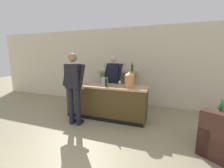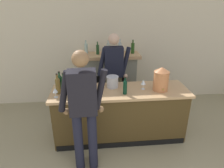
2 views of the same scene
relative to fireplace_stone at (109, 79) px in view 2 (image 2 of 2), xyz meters
name	(u,v)px [view 2 (image 2 of 2)]	position (x,y,z in m)	size (l,w,h in m)	color
wall_back_panel	(119,45)	(0.26, 0.26, 0.74)	(12.00, 0.07, 2.75)	beige
bar_counter	(120,114)	(0.08, -1.28, -0.16)	(2.32, 0.70, 0.94)	#48361A
fireplace_stone	(109,79)	(0.00, 0.00, 0.00)	(1.35, 0.52, 1.56)	gray
person_customer	(84,110)	(-0.51, -1.98, 0.38)	(0.66, 0.31, 1.81)	black
person_bartender	(114,74)	(0.04, -0.60, 0.35)	(0.66, 0.30, 1.78)	#49442D
copper_dispenser	(161,79)	(0.75, -1.33, 0.51)	(0.26, 0.29, 0.40)	#C87A49
ice_bucket_steel	(112,82)	(-0.04, -1.14, 0.41)	(0.21, 0.21, 0.20)	silver
wine_bottle_port_short	(60,81)	(-0.93, -1.12, 0.45)	(0.08, 0.08, 0.31)	#174224
wine_bottle_chardonnay_pale	(125,87)	(0.13, -1.43, 0.44)	(0.07, 0.07, 0.29)	#09301E
wine_bottle_merlot_tall	(64,83)	(-0.86, -1.21, 0.45)	(0.08, 0.08, 0.31)	#183F1C
wine_bottle_rose_blush	(58,85)	(-0.94, -1.31, 0.46)	(0.08, 0.08, 0.34)	brown
wine_glass_back_row	(75,81)	(-0.68, -1.07, 0.42)	(0.08, 0.08, 0.17)	silver
wine_glass_front_left	(84,81)	(-0.52, -1.11, 0.42)	(0.07, 0.07, 0.17)	silver
wine_glass_by_dispenser	(143,82)	(0.47, -1.27, 0.43)	(0.09, 0.09, 0.17)	silver
wine_glass_near_bucket	(55,91)	(-0.96, -1.45, 0.42)	(0.08, 0.08, 0.16)	silver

